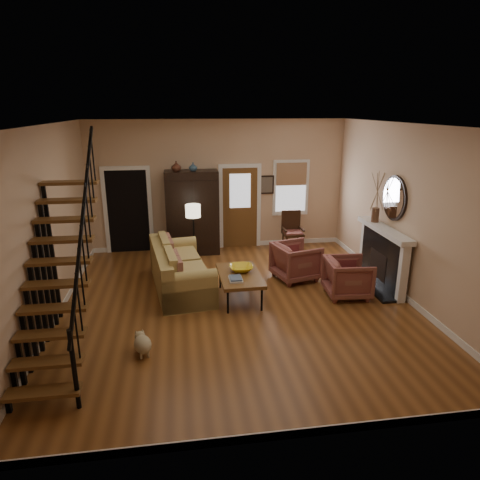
{
  "coord_description": "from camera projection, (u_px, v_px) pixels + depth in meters",
  "views": [
    {
      "loc": [
        -1.03,
        -7.31,
        3.59
      ],
      "look_at": [
        0.1,
        0.4,
        1.15
      ],
      "focal_mm": 32.0,
      "sensor_mm": 36.0,
      "label": 1
    }
  ],
  "objects": [
    {
      "name": "room",
      "position": [
        207.0,
        207.0,
        9.27
      ],
      "size": [
        7.0,
        7.33,
        3.3
      ],
      "color": "brown",
      "rests_on": "ground"
    },
    {
      "name": "staircase",
      "position": [
        56.0,
        254.0,
        6.02
      ],
      "size": [
        0.94,
        2.8,
        3.2
      ],
      "primitive_type": null,
      "color": "brown",
      "rests_on": "ground"
    },
    {
      "name": "fireplace",
      "position": [
        385.0,
        251.0,
        8.8
      ],
      "size": [
        0.33,
        1.95,
        2.3
      ],
      "color": "black",
      "rests_on": "ground"
    },
    {
      "name": "armoire",
      "position": [
        192.0,
        213.0,
        10.68
      ],
      "size": [
        1.3,
        0.6,
        2.1
      ],
      "primitive_type": null,
      "color": "black",
      "rests_on": "ground"
    },
    {
      "name": "vase_a",
      "position": [
        176.0,
        166.0,
        10.18
      ],
      "size": [
        0.24,
        0.24,
        0.25
      ],
      "primitive_type": "imported",
      "color": "#4C2619",
      "rests_on": "armoire"
    },
    {
      "name": "vase_b",
      "position": [
        193.0,
        167.0,
        10.25
      ],
      "size": [
        0.2,
        0.2,
        0.21
      ],
      "primitive_type": "imported",
      "color": "#334C60",
      "rests_on": "armoire"
    },
    {
      "name": "sofa",
      "position": [
        181.0,
        268.0,
        8.7
      ],
      "size": [
        1.33,
        2.47,
        0.88
      ],
      "primitive_type": null,
      "rotation": [
        0.0,
        0.0,
        0.14
      ],
      "color": "#AB904D",
      "rests_on": "ground"
    },
    {
      "name": "coffee_table",
      "position": [
        240.0,
        286.0,
        8.28
      ],
      "size": [
        0.81,
        1.35,
        0.51
      ],
      "primitive_type": null,
      "rotation": [
        0.0,
        0.0,
        0.02
      ],
      "color": "brown",
      "rests_on": "ground"
    },
    {
      "name": "bowl",
      "position": [
        241.0,
        268.0,
        8.34
      ],
      "size": [
        0.46,
        0.46,
        0.11
      ],
      "primitive_type": "imported",
      "color": "gold",
      "rests_on": "coffee_table"
    },
    {
      "name": "books",
      "position": [
        236.0,
        279.0,
        7.9
      ],
      "size": [
        0.25,
        0.33,
        0.06
      ],
      "primitive_type": null,
      "color": "beige",
      "rests_on": "coffee_table"
    },
    {
      "name": "armchair_left",
      "position": [
        348.0,
        277.0,
        8.38
      ],
      "size": [
        0.9,
        0.88,
        0.77
      ],
      "primitive_type": "imported",
      "rotation": [
        0.0,
        0.0,
        1.5
      ],
      "color": "maroon",
      "rests_on": "ground"
    },
    {
      "name": "armchair_right",
      "position": [
        296.0,
        261.0,
        9.2
      ],
      "size": [
        1.07,
        1.06,
        0.8
      ],
      "primitive_type": "imported",
      "rotation": [
        0.0,
        0.0,
        1.83
      ],
      "color": "maroon",
      "rests_on": "ground"
    },
    {
      "name": "floor_lamp",
      "position": [
        194.0,
        236.0,
        9.78
      ],
      "size": [
        0.36,
        0.36,
        1.49
      ],
      "primitive_type": null,
      "rotation": [
        0.0,
        0.0,
        0.05
      ],
      "color": "black",
      "rests_on": "ground"
    },
    {
      "name": "side_chair",
      "position": [
        293.0,
        232.0,
        11.0
      ],
      "size": [
        0.54,
        0.54,
        1.02
      ],
      "primitive_type": null,
      "color": "#321D10",
      "rests_on": "ground"
    },
    {
      "name": "dog",
      "position": [
        143.0,
        345.0,
        6.42
      ],
      "size": [
        0.36,
        0.48,
        0.31
      ],
      "primitive_type": null,
      "rotation": [
        0.0,
        0.0,
        0.27
      ],
      "color": "tan",
      "rests_on": "ground"
    }
  ]
}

